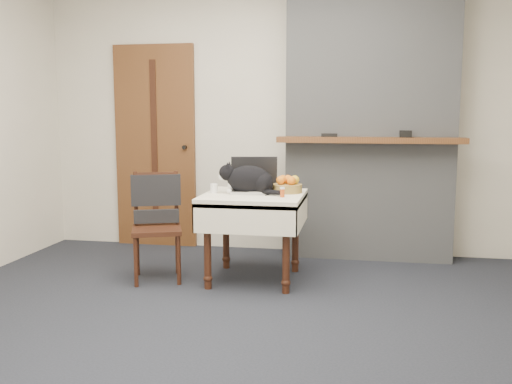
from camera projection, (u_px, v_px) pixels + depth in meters
ground at (227, 320)px, 3.69m from camera, size 4.50×4.50×0.00m
room_shell at (241, 50)px, 3.90m from camera, size 4.52×4.01×2.61m
door at (155, 147)px, 5.70m from camera, size 0.82×0.10×2.00m
chimney at (370, 117)px, 5.15m from camera, size 1.62×0.48×2.60m
side_table at (254, 208)px, 4.52m from camera, size 0.78×0.78×0.70m
laptop at (254, 183)px, 4.61m from camera, size 0.43×0.38×0.28m
cat at (250, 180)px, 4.49m from camera, size 0.52×0.22×0.25m
cream_jar at (214, 188)px, 4.54m from camera, size 0.07×0.07×0.07m
pill_bottle at (282, 192)px, 4.31m from camera, size 0.04×0.04×0.08m
fruit_basket at (287, 186)px, 4.57m from camera, size 0.24×0.24×0.14m
desk_clutter at (277, 193)px, 4.53m from camera, size 0.11×0.12×0.01m
chair at (156, 211)px, 4.60m from camera, size 0.50×0.49×0.86m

